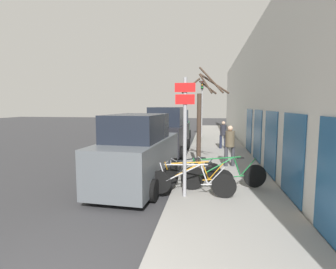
{
  "coord_description": "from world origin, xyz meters",
  "views": [
    {
      "loc": [
        2.01,
        -2.6,
        2.64
      ],
      "look_at": [
        0.68,
        6.13,
        1.65
      ],
      "focal_mm": 28.0,
      "sensor_mm": 36.0,
      "label": 1
    }
  ],
  "objects_px": {
    "parked_car_0": "(139,153)",
    "pedestrian_far": "(223,133)",
    "parked_car_2": "(178,127)",
    "street_tree": "(201,121)",
    "bicycle_2": "(224,175)",
    "traffic_light": "(202,100)",
    "bicycle_3": "(192,173)",
    "pedestrian_near": "(230,143)",
    "bicycle_1": "(194,178)",
    "bicycle_0": "(191,182)",
    "parked_car_1": "(168,133)",
    "signpost": "(185,132)"
  },
  "relations": [
    {
      "from": "parked_car_0",
      "to": "pedestrian_far",
      "type": "distance_m",
      "value": 7.68
    },
    {
      "from": "parked_car_2",
      "to": "pedestrian_far",
      "type": "relative_size",
      "value": 2.82
    },
    {
      "from": "pedestrian_far",
      "to": "street_tree",
      "type": "relative_size",
      "value": 0.4
    },
    {
      "from": "bicycle_2",
      "to": "traffic_light",
      "type": "distance_m",
      "value": 13.47
    },
    {
      "from": "bicycle_3",
      "to": "parked_car_0",
      "type": "bearing_deg",
      "value": 53.07
    },
    {
      "from": "pedestrian_far",
      "to": "parked_car_2",
      "type": "bearing_deg",
      "value": -58.6
    },
    {
      "from": "pedestrian_far",
      "to": "pedestrian_near",
      "type": "bearing_deg",
      "value": 84.86
    },
    {
      "from": "bicycle_1",
      "to": "pedestrian_far",
      "type": "height_order",
      "value": "pedestrian_far"
    },
    {
      "from": "bicycle_0",
      "to": "parked_car_1",
      "type": "relative_size",
      "value": 0.56
    },
    {
      "from": "bicycle_0",
      "to": "parked_car_1",
      "type": "xyz_separation_m",
      "value": [
        -1.7,
        6.83,
        0.6
      ]
    },
    {
      "from": "bicycle_0",
      "to": "bicycle_1",
      "type": "distance_m",
      "value": 0.44
    },
    {
      "from": "bicycle_3",
      "to": "pedestrian_near",
      "type": "xyz_separation_m",
      "value": [
        1.38,
        2.74,
        0.59
      ]
    },
    {
      "from": "bicycle_2",
      "to": "parked_car_0",
      "type": "distance_m",
      "value": 2.84
    },
    {
      "from": "bicycle_0",
      "to": "parked_car_2",
      "type": "xyz_separation_m",
      "value": [
        -1.8,
        12.43,
        0.49
      ]
    },
    {
      "from": "parked_car_1",
      "to": "street_tree",
      "type": "height_order",
      "value": "street_tree"
    },
    {
      "from": "bicycle_1",
      "to": "parked_car_1",
      "type": "height_order",
      "value": "parked_car_1"
    },
    {
      "from": "bicycle_2",
      "to": "pedestrian_far",
      "type": "bearing_deg",
      "value": -17.92
    },
    {
      "from": "bicycle_1",
      "to": "parked_car_0",
      "type": "height_order",
      "value": "parked_car_0"
    },
    {
      "from": "bicycle_2",
      "to": "bicycle_3",
      "type": "relative_size",
      "value": 1.36
    },
    {
      "from": "parked_car_0",
      "to": "parked_car_2",
      "type": "xyz_separation_m",
      "value": [
        0.02,
        11.19,
        -0.04
      ]
    },
    {
      "from": "bicycle_2",
      "to": "pedestrian_near",
      "type": "height_order",
      "value": "pedestrian_near"
    },
    {
      "from": "bicycle_3",
      "to": "parked_car_0",
      "type": "relative_size",
      "value": 0.39
    },
    {
      "from": "parked_car_0",
      "to": "traffic_light",
      "type": "bearing_deg",
      "value": 86.02
    },
    {
      "from": "parked_car_2",
      "to": "pedestrian_far",
      "type": "bearing_deg",
      "value": -56.06
    },
    {
      "from": "bicycle_3",
      "to": "pedestrian_far",
      "type": "bearing_deg",
      "value": -41.54
    },
    {
      "from": "pedestrian_far",
      "to": "street_tree",
      "type": "xyz_separation_m",
      "value": [
        -1.16,
        -5.24,
        0.98
      ]
    },
    {
      "from": "bicycle_1",
      "to": "traffic_light",
      "type": "distance_m",
      "value": 13.76
    },
    {
      "from": "street_tree",
      "to": "pedestrian_near",
      "type": "bearing_deg",
      "value": 33.65
    },
    {
      "from": "bicycle_1",
      "to": "street_tree",
      "type": "relative_size",
      "value": 0.59
    },
    {
      "from": "parked_car_2",
      "to": "bicycle_0",
      "type": "bearing_deg",
      "value": -84.51
    },
    {
      "from": "signpost",
      "to": "parked_car_2",
      "type": "height_order",
      "value": "signpost"
    },
    {
      "from": "bicycle_2",
      "to": "street_tree",
      "type": "relative_size",
      "value": 0.65
    },
    {
      "from": "pedestrian_near",
      "to": "bicycle_2",
      "type": "bearing_deg",
      "value": 70.32
    },
    {
      "from": "bicycle_2",
      "to": "pedestrian_near",
      "type": "xyz_separation_m",
      "value": [
        0.38,
        3.03,
        0.54
      ]
    },
    {
      "from": "signpost",
      "to": "pedestrian_near",
      "type": "distance_m",
      "value": 4.21
    },
    {
      "from": "bicycle_1",
      "to": "pedestrian_near",
      "type": "distance_m",
      "value": 3.64
    },
    {
      "from": "pedestrian_far",
      "to": "street_tree",
      "type": "bearing_deg",
      "value": 72.23
    },
    {
      "from": "bicycle_1",
      "to": "parked_car_1",
      "type": "xyz_separation_m",
      "value": [
        -1.74,
        6.4,
        0.61
      ]
    },
    {
      "from": "bicycle_2",
      "to": "parked_car_1",
      "type": "bearing_deg",
      "value": 8.42
    },
    {
      "from": "bicycle_2",
      "to": "pedestrian_far",
      "type": "relative_size",
      "value": 1.62
    },
    {
      "from": "street_tree",
      "to": "parked_car_2",
      "type": "bearing_deg",
      "value": 101.7
    },
    {
      "from": "bicycle_3",
      "to": "traffic_light",
      "type": "relative_size",
      "value": 0.42
    },
    {
      "from": "signpost",
      "to": "traffic_light",
      "type": "bearing_deg",
      "value": 89.51
    },
    {
      "from": "bicycle_1",
      "to": "signpost",
      "type": "bearing_deg",
      "value": 147.06
    },
    {
      "from": "bicycle_3",
      "to": "traffic_light",
      "type": "distance_m",
      "value": 13.16
    },
    {
      "from": "bicycle_1",
      "to": "pedestrian_far",
      "type": "relative_size",
      "value": 1.47
    },
    {
      "from": "bicycle_3",
      "to": "parked_car_2",
      "type": "distance_m",
      "value": 11.53
    },
    {
      "from": "parked_car_2",
      "to": "pedestrian_near",
      "type": "height_order",
      "value": "parked_car_2"
    },
    {
      "from": "bicycle_1",
      "to": "traffic_light",
      "type": "bearing_deg",
      "value": -7.72
    },
    {
      "from": "bicycle_1",
      "to": "parked_car_0",
      "type": "bearing_deg",
      "value": 58.44
    }
  ]
}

